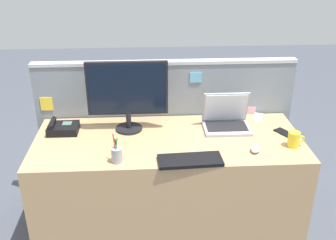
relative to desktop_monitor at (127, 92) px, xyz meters
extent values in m
plane|color=#424751|center=(0.27, -0.17, -1.01)|extent=(10.00, 10.00, 0.00)
cube|color=tan|center=(0.27, -0.17, -0.65)|extent=(1.83, 0.74, 0.73)
cube|color=gray|center=(0.27, 0.24, -0.45)|extent=(1.95, 0.06, 1.13)
cube|color=#B7BAC1|center=(0.27, 0.24, 0.13)|extent=(1.95, 0.07, 0.02)
cube|color=beige|center=(0.12, 0.21, -0.02)|extent=(0.09, 0.01, 0.10)
cube|color=pink|center=(0.92, 0.21, -0.27)|extent=(0.10, 0.01, 0.08)
cube|color=#66ADD1|center=(0.50, 0.21, 0.02)|extent=(0.09, 0.01, 0.08)
cube|color=yellow|center=(-0.61, 0.21, -0.17)|extent=(0.09, 0.01, 0.10)
cylinder|color=black|center=(0.00, -0.01, -0.28)|extent=(0.19, 0.19, 0.02)
cylinder|color=black|center=(0.00, -0.01, -0.21)|extent=(0.04, 0.04, 0.12)
cube|color=black|center=(0.00, 0.00, 0.02)|extent=(0.56, 0.03, 0.38)
cube|color=black|center=(0.00, -0.01, 0.02)|extent=(0.53, 0.01, 0.35)
cube|color=#9EA0A8|center=(0.70, -0.05, -0.28)|extent=(0.33, 0.23, 0.02)
cube|color=black|center=(0.70, -0.04, -0.27)|extent=(0.29, 0.16, 0.00)
cube|color=#9EA0A8|center=(0.70, 0.04, -0.15)|extent=(0.33, 0.07, 0.24)
cube|color=silver|center=(0.70, 0.03, -0.15)|extent=(0.30, 0.06, 0.22)
cube|color=black|center=(-0.46, -0.02, -0.26)|extent=(0.21, 0.16, 0.06)
cube|color=#4C6B5B|center=(-0.43, 0.00, -0.23)|extent=(0.06, 0.06, 0.01)
cylinder|color=black|center=(-0.53, -0.02, -0.21)|extent=(0.04, 0.15, 0.04)
cube|color=black|center=(0.39, -0.47, -0.28)|extent=(0.40, 0.18, 0.02)
ellipsoid|color=#9EA0A8|center=(0.82, -0.37, -0.27)|extent=(0.09, 0.11, 0.03)
cylinder|color=#99999E|center=(-0.06, -0.45, -0.24)|extent=(0.07, 0.07, 0.10)
cylinder|color=red|center=(-0.07, -0.43, -0.18)|extent=(0.02, 0.03, 0.14)
cylinder|color=black|center=(-0.06, -0.44, -0.19)|extent=(0.02, 0.02, 0.12)
cylinder|color=#238438|center=(-0.06, -0.46, -0.18)|extent=(0.03, 0.02, 0.13)
cube|color=black|center=(1.09, -0.13, -0.28)|extent=(0.13, 0.15, 0.01)
cube|color=silver|center=(0.97, 0.13, -0.28)|extent=(0.11, 0.15, 0.01)
cylinder|color=yellow|center=(1.09, -0.32, -0.23)|extent=(0.08, 0.08, 0.10)
torus|color=yellow|center=(1.14, -0.32, -0.23)|extent=(0.05, 0.01, 0.05)
camera|label=1|loc=(0.13, -2.56, 1.01)|focal=42.58mm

